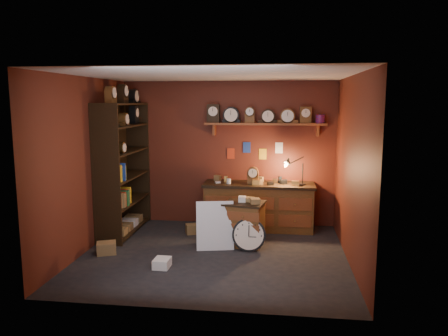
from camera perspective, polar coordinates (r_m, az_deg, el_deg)
floor at (r=6.82m, az=-1.34°, el=-11.24°), size 4.00×4.00×0.00m
room_shell at (r=6.54m, az=-0.86°, el=3.39°), size 4.02×3.62×2.71m
shelving_unit at (r=7.89m, az=-13.25°, el=0.66°), size 0.47×1.60×2.58m
workbench at (r=8.04m, az=4.56°, el=-4.66°), size 2.01×0.66×1.36m
low_cabinet at (r=7.15m, az=2.65°, el=-7.01°), size 0.71×0.64×0.80m
big_round_clock at (r=6.92m, az=3.27°, el=-8.71°), size 0.53×0.17×0.53m
white_panel at (r=7.07m, az=-1.16°, el=-10.51°), size 0.61×0.28×0.78m
mini_fridge at (r=8.06m, az=-0.09°, el=-6.15°), size 0.64×0.66×0.52m
floor_box_a at (r=7.07m, az=-15.10°, el=-10.06°), size 0.36×0.33×0.18m
floor_box_b at (r=6.36m, az=-8.10°, el=-12.19°), size 0.23×0.27×0.13m
floor_box_c at (r=7.84m, az=-4.13°, el=-7.94°), size 0.28×0.26×0.17m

